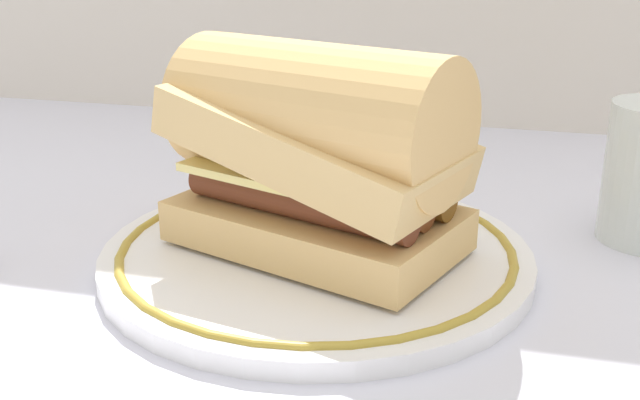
# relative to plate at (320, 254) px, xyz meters

# --- Properties ---
(ground_plane) EXTENTS (1.50, 1.50, 0.00)m
(ground_plane) POSITION_rel_plate_xyz_m (-0.00, 0.02, -0.01)
(ground_plane) COLOR silver
(plate) EXTENTS (0.28, 0.28, 0.01)m
(plate) POSITION_rel_plate_xyz_m (0.00, 0.00, 0.00)
(plate) COLOR white
(plate) RESTS_ON ground_plane
(sausage_sandwich) EXTENTS (0.20, 0.16, 0.13)m
(sausage_sandwich) POSITION_rel_plate_xyz_m (-0.00, 0.00, 0.07)
(sausage_sandwich) COLOR #E2B773
(sausage_sandwich) RESTS_ON plate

